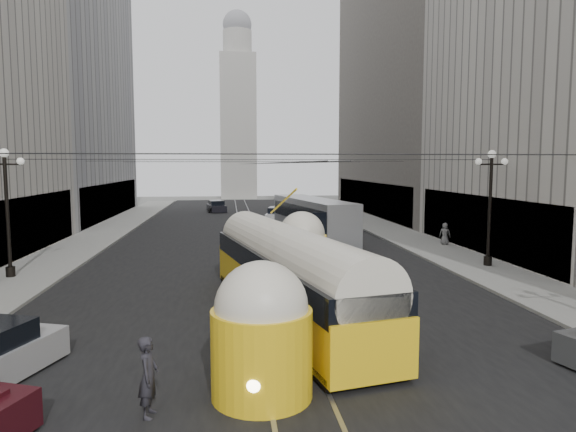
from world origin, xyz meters
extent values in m
cube|color=black|center=(0.00, 32.50, 0.00)|extent=(20.00, 85.00, 0.02)
cube|color=gray|center=(-12.00, 36.00, 0.07)|extent=(4.00, 72.00, 0.15)
cube|color=gray|center=(12.00, 36.00, 0.07)|extent=(4.00, 72.00, 0.15)
cube|color=gray|center=(-0.75, 32.50, 0.00)|extent=(0.12, 85.00, 0.04)
cube|color=gray|center=(0.75, 32.50, 0.00)|extent=(0.12, 85.00, 0.04)
cube|color=black|center=(-14.05, 24.00, 2.00)|extent=(0.10, 18.00, 3.60)
cube|color=#999999|center=(-20.00, 48.00, 14.00)|extent=(12.00, 28.00, 28.00)
cube|color=black|center=(-14.05, 48.00, 2.00)|extent=(0.10, 25.20, 3.60)
cube|color=black|center=(14.05, 22.00, 2.00)|extent=(0.10, 18.00, 3.60)
cube|color=#514C47|center=(20.00, 48.00, 16.00)|extent=(12.00, 32.00, 32.00)
cube|color=black|center=(14.05, 48.00, 2.00)|extent=(0.10, 28.80, 3.60)
cube|color=#B2AFA8|center=(0.00, 80.00, 12.00)|extent=(6.00, 6.00, 24.00)
cylinder|color=#B2AFA8|center=(0.00, 80.00, 26.00)|extent=(4.80, 4.80, 4.00)
sphere|color=gray|center=(0.00, 80.00, 28.96)|extent=(4.80, 4.80, 4.80)
cylinder|color=black|center=(-12.60, 18.00, 3.15)|extent=(0.18, 0.18, 6.00)
cylinder|color=black|center=(-12.60, 18.00, 0.40)|extent=(0.44, 0.44, 0.50)
cylinder|color=black|center=(-12.60, 18.00, 5.75)|extent=(1.60, 0.08, 0.08)
sphere|color=white|center=(-12.60, 18.00, 6.30)|extent=(0.44, 0.44, 0.44)
sphere|color=white|center=(-11.85, 18.00, 5.90)|extent=(0.36, 0.36, 0.36)
cylinder|color=black|center=(12.60, 18.00, 3.15)|extent=(0.18, 0.18, 6.00)
cylinder|color=black|center=(12.60, 18.00, 0.40)|extent=(0.44, 0.44, 0.50)
cylinder|color=black|center=(12.60, 18.00, 5.75)|extent=(1.60, 0.08, 0.08)
sphere|color=white|center=(12.60, 18.00, 6.30)|extent=(0.44, 0.44, 0.44)
sphere|color=white|center=(11.85, 18.00, 5.90)|extent=(0.36, 0.36, 0.36)
sphere|color=white|center=(13.35, 18.00, 5.90)|extent=(0.36, 0.36, 0.36)
cylinder|color=black|center=(0.00, 4.00, 6.00)|extent=(25.00, 0.03, 0.03)
cylinder|color=black|center=(0.00, 18.00, 6.00)|extent=(25.00, 0.03, 0.03)
cylinder|color=black|center=(0.00, 32.00, 6.00)|extent=(25.00, 0.03, 0.03)
cylinder|color=black|center=(0.00, 46.00, 6.00)|extent=(25.00, 0.03, 0.03)
cylinder|color=black|center=(0.00, 36.00, 5.80)|extent=(0.03, 72.00, 0.03)
cylinder|color=black|center=(0.40, 36.00, 5.80)|extent=(0.03, 72.00, 0.03)
cube|color=yellow|center=(0.50, 10.02, 1.01)|extent=(5.33, 13.69, 1.64)
cube|color=black|center=(0.50, 10.02, 0.24)|extent=(5.24, 13.30, 0.29)
cube|color=black|center=(0.50, 10.02, 2.07)|extent=(5.31, 13.50, 0.82)
cylinder|color=silver|center=(0.50, 10.02, 2.36)|extent=(5.01, 13.43, 2.21)
cylinder|color=yellow|center=(-0.92, 3.54, 1.11)|extent=(2.50, 2.50, 2.21)
sphere|color=silver|center=(-0.92, 3.54, 2.26)|extent=(2.31, 2.31, 2.31)
cylinder|color=yellow|center=(1.92, 16.50, 1.11)|extent=(2.50, 2.50, 2.21)
sphere|color=silver|center=(1.92, 16.50, 2.26)|extent=(2.31, 2.31, 2.31)
sphere|color=#FFF2BF|center=(-1.17, 2.41, 0.82)|extent=(0.36, 0.36, 0.36)
cube|color=#AAACB0|center=(4.71, 30.15, 1.58)|extent=(4.89, 12.52, 3.06)
cube|color=black|center=(4.71, 30.15, 2.09)|extent=(4.82, 12.10, 1.12)
cube|color=black|center=(4.71, 24.08, 1.94)|extent=(2.32, 0.55, 1.43)
cylinder|color=black|center=(3.44, 26.05, 0.51)|extent=(0.30, 1.02, 1.02)
cylinder|color=black|center=(5.99, 26.05, 0.51)|extent=(0.30, 1.02, 1.02)
cylinder|color=black|center=(3.44, 34.26, 0.51)|extent=(0.30, 1.02, 1.02)
cylinder|color=black|center=(5.99, 34.26, 0.51)|extent=(0.30, 1.02, 1.02)
cylinder|color=black|center=(-7.33, 6.61, 0.34)|extent=(0.22, 0.69, 0.69)
cube|color=white|center=(3.15, 42.50, 0.49)|extent=(2.84, 4.95, 0.82)
cube|color=black|center=(3.15, 42.50, 1.08)|extent=(2.18, 2.85, 0.78)
cylinder|color=black|center=(2.29, 40.92, 0.33)|extent=(0.22, 0.66, 0.66)
cylinder|color=black|center=(4.01, 40.92, 0.33)|extent=(0.22, 0.66, 0.66)
cylinder|color=black|center=(2.29, 44.08, 0.33)|extent=(0.22, 0.66, 0.66)
cylinder|color=black|center=(4.01, 44.08, 0.33)|extent=(0.22, 0.66, 0.66)
cube|color=black|center=(-3.21, 54.05, 0.47)|extent=(2.58, 4.67, 0.78)
cube|color=black|center=(-3.21, 54.05, 1.02)|extent=(2.01, 2.68, 0.74)
cylinder|color=black|center=(-4.02, 52.55, 0.31)|extent=(0.22, 0.63, 0.63)
cylinder|color=black|center=(-2.39, 52.55, 0.31)|extent=(0.22, 0.63, 0.63)
cylinder|color=black|center=(-4.02, 55.55, 0.31)|extent=(0.22, 0.63, 0.63)
cylinder|color=black|center=(-2.39, 55.55, 0.31)|extent=(0.22, 0.63, 0.63)
imported|color=#242228|center=(-3.54, 2.84, 0.94)|extent=(0.52, 0.73, 1.88)
imported|color=slate|center=(13.33, 25.43, 0.92)|extent=(0.87, 0.72, 1.53)
camera|label=1|loc=(-1.68, -8.68, 5.75)|focal=32.00mm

